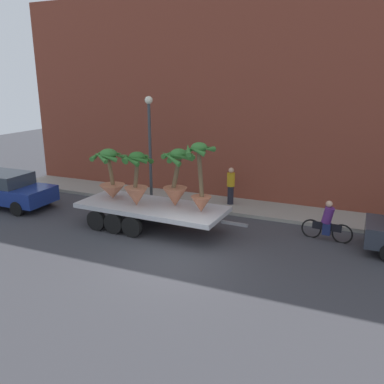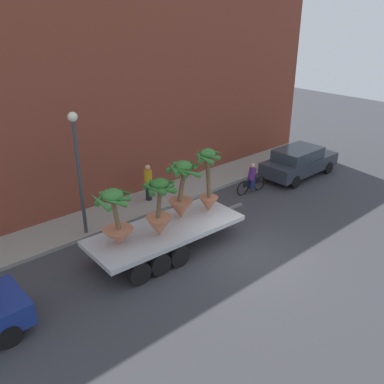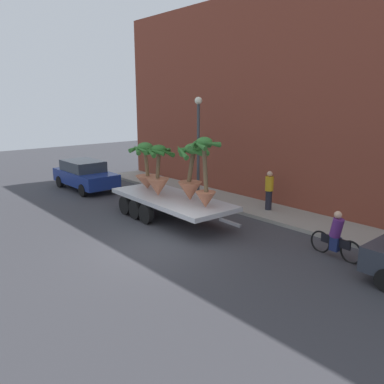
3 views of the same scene
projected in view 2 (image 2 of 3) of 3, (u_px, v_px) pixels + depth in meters
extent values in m
plane|color=#38383D|center=(251.00, 255.00, 15.26)|extent=(60.00, 60.00, 0.00)
cube|color=gray|center=(151.00, 201.00, 19.40)|extent=(24.00, 2.20, 0.15)
cube|color=brown|center=(125.00, 93.00, 18.63)|extent=(24.00, 1.20, 9.64)
cube|color=#B7BABF|center=(166.00, 230.00, 15.19)|extent=(5.92, 2.51, 0.18)
cylinder|color=black|center=(107.00, 247.00, 15.06)|extent=(0.81, 0.25, 0.80)
cylinder|color=black|center=(140.00, 273.00, 13.55)|extent=(0.81, 0.25, 0.80)
cylinder|color=black|center=(127.00, 239.00, 15.54)|extent=(0.81, 0.25, 0.80)
cylinder|color=black|center=(160.00, 264.00, 14.02)|extent=(0.81, 0.25, 0.80)
cylinder|color=black|center=(145.00, 232.00, 16.01)|extent=(0.81, 0.25, 0.80)
cylinder|color=black|center=(179.00, 256.00, 14.50)|extent=(0.81, 0.25, 0.80)
cube|color=slate|center=(233.00, 207.00, 17.24)|extent=(1.00, 0.13, 0.10)
cone|color=#C17251|center=(119.00, 237.00, 13.99)|extent=(1.03, 1.03, 0.58)
cylinder|color=brown|center=(115.00, 213.00, 13.59)|extent=(0.33, 0.16, 1.27)
ellipsoid|color=#387A33|center=(113.00, 196.00, 13.30)|extent=(0.69, 0.69, 0.43)
cone|color=#387A33|center=(124.00, 192.00, 13.66)|extent=(0.33, 1.01, 0.45)
cone|color=#387A33|center=(112.00, 192.00, 13.67)|extent=(0.81, 0.56, 0.34)
cone|color=#387A33|center=(102.00, 196.00, 13.44)|extent=(0.79, 0.58, 0.47)
cone|color=#387A33|center=(100.00, 202.00, 13.00)|extent=(0.30, 1.01, 0.42)
cone|color=#387A33|center=(115.00, 202.00, 13.01)|extent=(0.81, 0.45, 0.46)
cone|color=#387A33|center=(123.00, 199.00, 13.22)|extent=(0.78, 0.56, 0.43)
cone|color=#B26647|center=(181.00, 209.00, 15.72)|extent=(0.94, 0.94, 0.73)
cylinder|color=brown|center=(182.00, 184.00, 15.35)|extent=(0.45, 0.17, 1.33)
ellipsoid|color=#387A33|center=(184.00, 166.00, 15.13)|extent=(0.64, 0.64, 0.40)
cone|color=#387A33|center=(192.00, 165.00, 15.41)|extent=(0.21, 0.85, 0.42)
cone|color=#387A33|center=(185.00, 163.00, 15.56)|extent=(0.78, 0.82, 0.34)
cone|color=#387A33|center=(175.00, 165.00, 15.42)|extent=(0.91, 0.33, 0.46)
cone|color=#387A33|center=(173.00, 169.00, 14.99)|extent=(0.46, 0.89, 0.34)
cone|color=#387A33|center=(180.00, 171.00, 14.89)|extent=(0.45, 0.71, 0.45)
cone|color=#387A33|center=(190.00, 173.00, 14.79)|extent=(0.94, 0.42, 0.56)
cone|color=#387A33|center=(195.00, 168.00, 15.14)|extent=(0.71, 0.74, 0.39)
cone|color=#C17251|center=(159.00, 226.00, 14.51)|extent=(0.92, 0.92, 0.72)
cylinder|color=brown|center=(159.00, 201.00, 14.15)|extent=(0.31, 0.16, 1.21)
ellipsoid|color=#2D6B28|center=(160.00, 184.00, 13.93)|extent=(0.61, 0.61, 0.38)
cone|color=#2D6B28|center=(168.00, 183.00, 14.26)|extent=(0.33, 0.88, 0.50)
cone|color=#2D6B28|center=(160.00, 181.00, 14.29)|extent=(0.73, 0.65, 0.32)
cone|color=#2D6B28|center=(152.00, 182.00, 14.17)|extent=(0.79, 0.29, 0.32)
cone|color=#2D6B28|center=(149.00, 188.00, 13.83)|extent=(0.45, 0.80, 0.41)
cone|color=#2D6B28|center=(155.00, 190.00, 13.61)|extent=(0.55, 0.81, 0.35)
cone|color=#2D6B28|center=(166.00, 190.00, 13.66)|extent=(0.82, 0.32, 0.44)
cone|color=#2D6B28|center=(170.00, 186.00, 13.89)|extent=(0.68, 0.58, 0.36)
cone|color=#B26647|center=(209.00, 204.00, 16.28)|extent=(0.76, 0.76, 0.60)
cylinder|color=brown|center=(208.00, 176.00, 15.77)|extent=(0.31, 0.16, 1.81)
ellipsoid|color=#387A33|center=(208.00, 153.00, 15.37)|extent=(0.58, 0.58, 0.36)
cone|color=#387A33|center=(216.00, 152.00, 15.59)|extent=(0.26, 0.80, 0.31)
cone|color=#387A33|center=(205.00, 153.00, 15.65)|extent=(0.65, 0.40, 0.38)
cone|color=#387A33|center=(199.00, 156.00, 15.33)|extent=(0.51, 0.71, 0.43)
cone|color=#387A33|center=(204.00, 159.00, 15.07)|extent=(0.54, 0.81, 0.46)
cone|color=#387A33|center=(214.00, 157.00, 15.23)|extent=(0.64, 0.29, 0.41)
torus|color=black|center=(259.00, 183.00, 20.63)|extent=(0.74, 0.13, 0.74)
torus|color=black|center=(243.00, 188.00, 20.04)|extent=(0.74, 0.13, 0.74)
cube|color=black|center=(252.00, 182.00, 20.26)|extent=(1.04, 0.16, 0.28)
cylinder|color=#51236B|center=(252.00, 174.00, 20.08)|extent=(0.47, 0.38, 0.65)
sphere|color=tan|center=(253.00, 166.00, 19.91)|extent=(0.24, 0.24, 0.24)
cube|color=navy|center=(251.00, 184.00, 20.29)|extent=(0.30, 0.27, 0.44)
cube|color=#2D333D|center=(299.00, 164.00, 22.19)|extent=(4.59, 1.82, 0.70)
cube|color=#2D3842|center=(298.00, 154.00, 21.80)|extent=(2.53, 1.64, 0.56)
cylinder|color=black|center=(301.00, 160.00, 23.83)|extent=(0.64, 0.20, 0.64)
cylinder|color=black|center=(328.00, 168.00, 22.65)|extent=(0.64, 0.20, 0.64)
cylinder|color=black|center=(268.00, 172.00, 22.02)|extent=(0.64, 0.20, 0.64)
cylinder|color=black|center=(295.00, 182.00, 20.84)|extent=(0.64, 0.20, 0.64)
cylinder|color=black|center=(9.00, 336.00, 11.08)|extent=(0.64, 0.20, 0.64)
cylinder|color=black|center=(149.00, 191.00, 19.15)|extent=(0.28, 0.28, 0.85)
cylinder|color=gold|center=(148.00, 176.00, 18.85)|extent=(0.36, 0.36, 0.62)
sphere|color=tan|center=(148.00, 167.00, 18.68)|extent=(0.24, 0.24, 0.24)
cylinder|color=#383D42|center=(80.00, 180.00, 15.61)|extent=(0.14, 0.14, 4.50)
sphere|color=#EAEACC|center=(73.00, 117.00, 14.64)|extent=(0.36, 0.36, 0.36)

